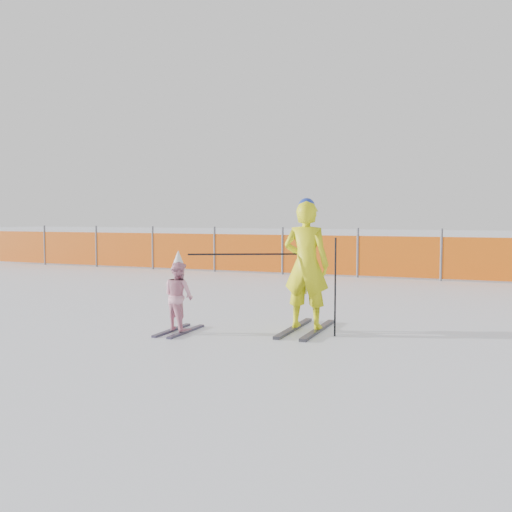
% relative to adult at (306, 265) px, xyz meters
% --- Properties ---
extents(ground, '(120.00, 120.00, 0.00)m').
position_rel_adult_xyz_m(ground, '(-0.67, -0.65, -0.89)').
color(ground, white).
rests_on(ground, ground).
extents(adult, '(0.62, 1.40, 1.78)m').
position_rel_adult_xyz_m(adult, '(0.00, 0.00, 0.00)').
color(adult, black).
rests_on(adult, ground).
extents(child, '(0.54, 0.90, 1.09)m').
position_rel_adult_xyz_m(child, '(-1.54, -0.73, -0.39)').
color(child, black).
rests_on(child, ground).
extents(ski_poles, '(1.89, 0.64, 1.27)m').
position_rel_adult_xyz_m(ski_poles, '(-0.20, -0.29, -0.04)').
color(ski_poles, black).
rests_on(ski_poles, ground).
extents(safety_fence, '(17.21, 0.06, 1.25)m').
position_rel_adult_xyz_m(safety_fence, '(-4.24, 6.88, -0.33)').
color(safety_fence, '#595960').
rests_on(safety_fence, ground).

